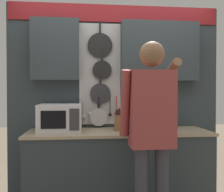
{
  "coord_description": "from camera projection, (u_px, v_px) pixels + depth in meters",
  "views": [
    {
      "loc": [
        -0.36,
        -2.77,
        1.37
      ],
      "look_at": [
        -0.06,
        0.19,
        1.31
      ],
      "focal_mm": 40.0,
      "sensor_mm": 36.0,
      "label": 1
    }
  ],
  "objects": [
    {
      "name": "microwave",
      "position": [
        60.0,
        118.0,
        2.76
      ],
      "size": [
        0.47,
        0.38,
        0.3
      ],
      "color": "silver",
      "rests_on": "base_cabinet_counter"
    },
    {
      "name": "base_cabinet_counter",
      "position": [
        119.0,
        172.0,
        2.81
      ],
      "size": [
        2.03,
        0.61,
        0.93
      ],
      "color": "#2D383D",
      "rests_on": "ground_plane"
    },
    {
      "name": "back_wall_unit",
      "position": [
        118.0,
        81.0,
        3.06
      ],
      "size": [
        2.6,
        0.2,
        2.43
      ],
      "color": "#2D383D",
      "rests_on": "ground_plane"
    },
    {
      "name": "person",
      "position": [
        151.0,
        124.0,
        2.18
      ],
      "size": [
        0.54,
        0.68,
        1.8
      ],
      "color": "#383842",
      "rests_on": "ground_plane"
    },
    {
      "name": "utensil_crock",
      "position": [
        141.0,
        123.0,
        2.86
      ],
      "size": [
        0.12,
        0.12,
        0.35
      ],
      "color": "white",
      "rests_on": "base_cabinet_counter"
    },
    {
      "name": "knife_block",
      "position": [
        119.0,
        122.0,
        2.83
      ],
      "size": [
        0.12,
        0.16,
        0.25
      ],
      "color": "brown",
      "rests_on": "base_cabinet_counter"
    }
  ]
}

